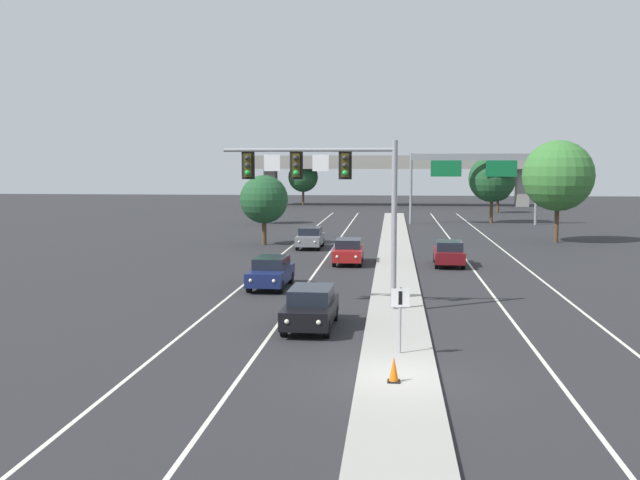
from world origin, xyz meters
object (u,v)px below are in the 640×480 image
at_px(car_oncoming_navy, 271,272).
at_px(tree_far_left_c, 264,193).
at_px(tree_far_left_a, 264,199).
at_px(tree_far_right_b, 558,176).
at_px(car_oncoming_grey, 310,237).
at_px(tree_far_right_c, 498,188).
at_px(highway_sign_gantry, 474,166).
at_px(overhead_signal_mast, 333,184).
at_px(car_oncoming_black, 311,307).
at_px(tree_far_left_b, 303,177).
at_px(car_oncoming_red, 348,251).
at_px(tree_far_right_a, 492,179).
at_px(car_receding_darkred, 449,253).
at_px(traffic_cone_median_nose, 394,370).
at_px(median_sign_post, 400,310).

relative_size(car_oncoming_navy, tree_far_left_c, 0.89).
relative_size(tree_far_left_a, tree_far_right_b, 0.66).
distance_m(car_oncoming_grey, tree_far_right_c, 47.49).
height_order(car_oncoming_grey, tree_far_left_a, tree_far_left_a).
distance_m(car_oncoming_grey, highway_sign_gantry, 28.28).
relative_size(tree_far_right_c, tree_far_right_b, 0.61).
bearing_deg(tree_far_right_b, tree_far_left_a, -170.03).
height_order(overhead_signal_mast, car_oncoming_black, overhead_signal_mast).
bearing_deg(tree_far_left_b, tree_far_right_b, -62.55).
relative_size(car_oncoming_red, tree_far_right_b, 0.54).
height_order(car_oncoming_red, tree_far_right_a, tree_far_right_a).
bearing_deg(car_oncoming_black, tree_far_right_c, 76.55).
bearing_deg(car_oncoming_red, tree_far_left_c, 109.43).
relative_size(car_oncoming_grey, car_receding_darkred, 0.99).
relative_size(traffic_cone_median_nose, tree_far_left_c, 0.15).
bearing_deg(tree_far_right_a, tree_far_left_c, -171.63).
bearing_deg(car_oncoming_navy, car_oncoming_black, -71.34).
relative_size(car_receding_darkred, tree_far_left_c, 0.88).
distance_m(car_oncoming_navy, car_oncoming_grey, 18.12).
height_order(overhead_signal_mast, tree_far_left_b, overhead_signal_mast).
bearing_deg(car_oncoming_navy, tree_far_right_b, 51.16).
height_order(highway_sign_gantry, tree_far_left_c, highway_sign_gantry).
bearing_deg(tree_far_left_b, car_oncoming_grey, -82.53).
xyz_separation_m(car_oncoming_navy, tree_far_left_b, (-7.64, 76.43, 3.55)).
distance_m(overhead_signal_mast, tree_far_left_c, 47.61).
bearing_deg(tree_far_left_b, tree_far_left_a, -86.17).
xyz_separation_m(car_oncoming_navy, car_oncoming_red, (3.41, 9.65, 0.00)).
bearing_deg(car_oncoming_black, car_oncoming_navy, 108.66).
distance_m(tree_far_right_a, tree_far_right_b, 20.05).
relative_size(traffic_cone_median_nose, tree_far_left_b, 0.11).
bearing_deg(tree_far_left_c, car_oncoming_red, -70.57).
xyz_separation_m(car_oncoming_red, highway_sign_gantry, (11.20, 32.08, 5.34)).
height_order(car_oncoming_red, tree_far_right_c, tree_far_right_c).
xyz_separation_m(tree_far_right_a, tree_far_left_c, (-24.33, -3.58, -1.47)).
height_order(tree_far_left_b, tree_far_right_c, tree_far_left_b).
xyz_separation_m(traffic_cone_median_nose, tree_far_right_c, (13.61, 77.67, 2.78)).
xyz_separation_m(tree_far_left_b, tree_far_left_a, (3.77, -56.33, -0.77)).
distance_m(car_oncoming_red, highway_sign_gantry, 34.40).
xyz_separation_m(overhead_signal_mast, tree_far_left_a, (-7.54, 25.85, -1.91)).
bearing_deg(tree_far_right_b, car_receding_darkred, -123.15).
relative_size(car_oncoming_grey, tree_far_left_b, 0.67).
relative_size(highway_sign_gantry, tree_far_right_a, 1.81).
xyz_separation_m(tree_far_right_c, tree_far_left_c, (-27.37, -20.68, 0.03)).
relative_size(car_oncoming_navy, car_oncoming_red, 1.00).
distance_m(median_sign_post, car_oncoming_black, 5.39).
relative_size(tree_far_right_a, tree_far_left_c, 1.44).
xyz_separation_m(car_oncoming_black, highway_sign_gantry, (11.53, 50.87, 5.34)).
height_order(median_sign_post, car_oncoming_black, median_sign_post).
bearing_deg(tree_far_left_c, traffic_cone_median_nose, -76.43).
bearing_deg(traffic_cone_median_nose, tree_far_right_c, 80.06).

